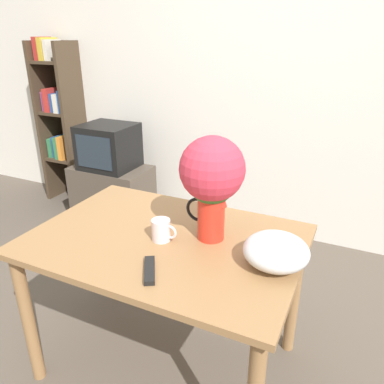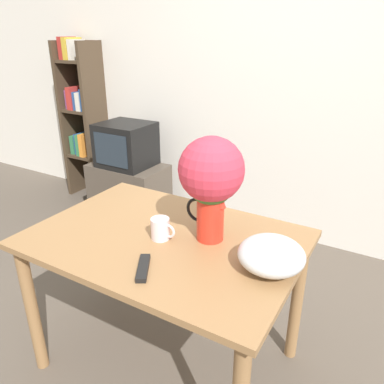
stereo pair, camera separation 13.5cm
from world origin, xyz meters
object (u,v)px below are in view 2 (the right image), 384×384
object	(u,v)px
tv_set	(126,145)
coffee_mug	(161,229)
flower_vase	(211,177)
white_bowl	(271,255)

from	to	relation	value
tv_set	coffee_mug	bearing A→B (deg)	-45.15
flower_vase	coffee_mug	world-z (taller)	flower_vase
coffee_mug	white_bowl	distance (m)	0.51
coffee_mug	white_bowl	size ratio (longest dim) A/B	0.46
flower_vase	coffee_mug	bearing A→B (deg)	-149.34
flower_vase	tv_set	distance (m)	1.85
flower_vase	coffee_mug	size ratio (longest dim) A/B	3.93
white_bowl	tv_set	distance (m)	2.14
flower_vase	white_bowl	bearing A→B (deg)	-16.38
flower_vase	white_bowl	size ratio (longest dim) A/B	1.80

